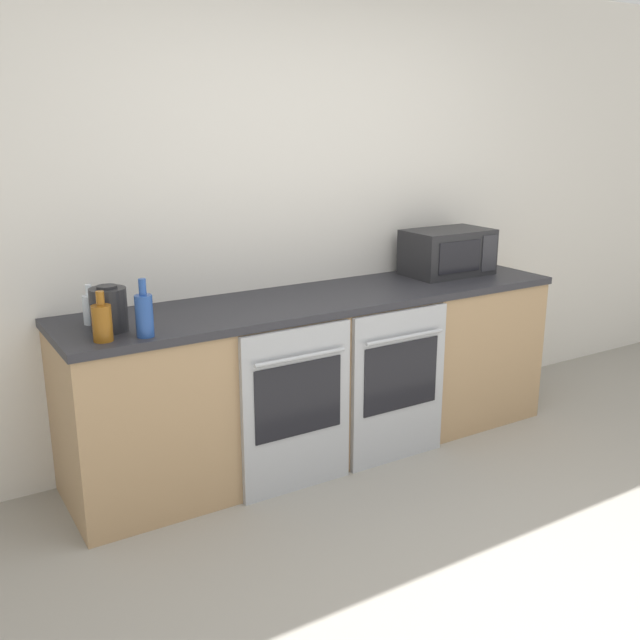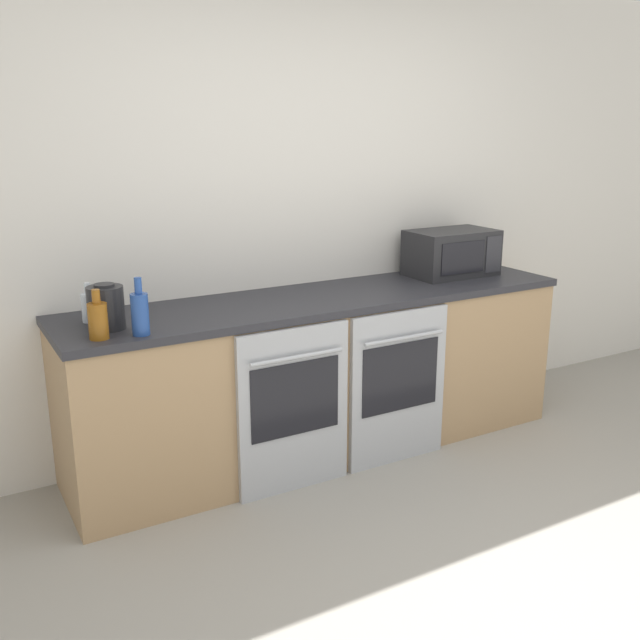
# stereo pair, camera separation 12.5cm
# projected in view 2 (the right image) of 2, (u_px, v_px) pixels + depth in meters

# --- Properties ---
(ground_plane) EXTENTS (16.00, 16.00, 0.00)m
(ground_plane) POSITION_uv_depth(u_px,v_px,m) (532.00, 608.00, 2.72)
(ground_plane) COLOR gray
(wall_back) EXTENTS (10.00, 0.06, 2.60)m
(wall_back) POSITION_uv_depth(u_px,v_px,m) (293.00, 213.00, 4.00)
(wall_back) COLOR silver
(wall_back) RESTS_ON ground_plane
(counter_back) EXTENTS (2.82, 0.66, 0.90)m
(counter_back) POSITION_uv_depth(u_px,v_px,m) (323.00, 374.00, 3.94)
(counter_back) COLOR tan
(counter_back) RESTS_ON ground_plane
(oven_left) EXTENTS (0.60, 0.06, 0.85)m
(oven_left) POSITION_uv_depth(u_px,v_px,m) (294.00, 409.00, 3.50)
(oven_left) COLOR #A8AAAF
(oven_left) RESTS_ON ground_plane
(oven_right) EXTENTS (0.60, 0.06, 0.85)m
(oven_right) POSITION_uv_depth(u_px,v_px,m) (398.00, 387.00, 3.80)
(oven_right) COLOR #A8AAAF
(oven_right) RESTS_ON ground_plane
(microwave) EXTENTS (0.52, 0.33, 0.27)m
(microwave) POSITION_uv_depth(u_px,v_px,m) (451.00, 253.00, 4.30)
(microwave) COLOR #232326
(microwave) RESTS_ON counter_back
(bottle_clear) EXTENTS (0.07, 0.07, 0.19)m
(bottle_clear) POSITION_uv_depth(u_px,v_px,m) (89.00, 307.00, 3.30)
(bottle_clear) COLOR silver
(bottle_clear) RESTS_ON counter_back
(bottle_blue) EXTENTS (0.08, 0.08, 0.26)m
(bottle_blue) POSITION_uv_depth(u_px,v_px,m) (140.00, 313.00, 3.09)
(bottle_blue) COLOR #234793
(bottle_blue) RESTS_ON counter_back
(bottle_amber) EXTENTS (0.08, 0.08, 0.22)m
(bottle_amber) POSITION_uv_depth(u_px,v_px,m) (98.00, 320.00, 3.03)
(bottle_amber) COLOR #8C5114
(bottle_amber) RESTS_ON counter_back
(kettle) EXTENTS (0.16, 0.16, 0.21)m
(kettle) POSITION_uv_depth(u_px,v_px,m) (106.00, 307.00, 3.18)
(kettle) COLOR #232326
(kettle) RESTS_ON counter_back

